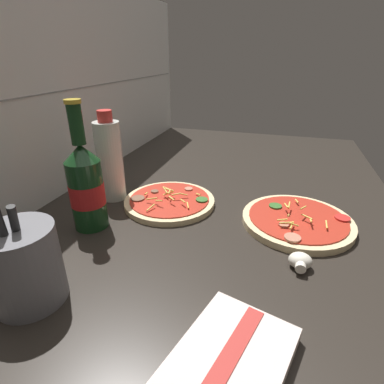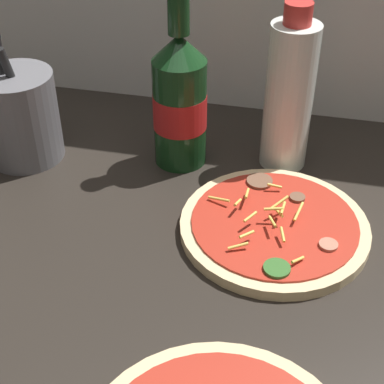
% 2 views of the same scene
% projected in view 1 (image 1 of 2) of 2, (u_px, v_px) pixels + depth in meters
% --- Properties ---
extents(counter_slab, '(1.60, 0.90, 0.03)m').
position_uv_depth(counter_slab, '(223.00, 207.00, 0.81)').
color(counter_slab, '#28231E').
rests_on(counter_slab, ground).
extents(tile_backsplash, '(1.60, 0.01, 0.60)m').
position_uv_depth(tile_backsplash, '(63.00, 90.00, 0.81)').
color(tile_backsplash, white).
rests_on(tile_backsplash, ground).
extents(pizza_near, '(0.25, 0.25, 0.05)m').
position_uv_depth(pizza_near, '(297.00, 221.00, 0.70)').
color(pizza_near, beige).
rests_on(pizza_near, counter_slab).
extents(pizza_far, '(0.24, 0.24, 0.04)m').
position_uv_depth(pizza_far, '(170.00, 201.00, 0.80)').
color(pizza_far, beige).
rests_on(pizza_far, counter_slab).
extents(beer_bottle, '(0.08, 0.08, 0.29)m').
position_uv_depth(beer_bottle, '(86.00, 185.00, 0.66)').
color(beer_bottle, '#143819').
rests_on(beer_bottle, counter_slab).
extents(oil_bottle, '(0.07, 0.07, 0.24)m').
position_uv_depth(oil_bottle, '(110.00, 160.00, 0.79)').
color(oil_bottle, silver).
rests_on(oil_bottle, counter_slab).
extents(mushroom_left, '(0.05, 0.04, 0.03)m').
position_uv_depth(mushroom_left, '(300.00, 261.00, 0.56)').
color(mushroom_left, white).
rests_on(mushroom_left, counter_slab).
extents(utensil_crock, '(0.11, 0.11, 0.20)m').
position_uv_depth(utensil_crock, '(24.00, 265.00, 0.46)').
color(utensil_crock, slate).
rests_on(utensil_crock, counter_slab).
extents(dish_towel, '(0.21, 0.18, 0.03)m').
position_uv_depth(dish_towel, '(230.00, 362.00, 0.38)').
color(dish_towel, beige).
rests_on(dish_towel, counter_slab).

